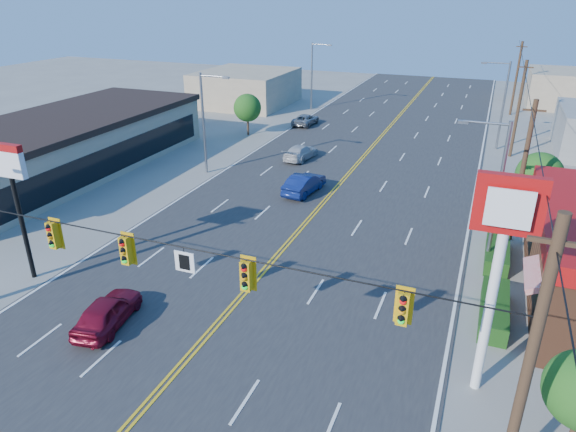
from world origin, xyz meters
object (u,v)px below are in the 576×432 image
at_px(signal_span, 153,269).
at_px(car_magenta, 108,313).
at_px(car_silver, 306,120).
at_px(car_white, 301,153).
at_px(kfc_pylon, 501,245).
at_px(pizza_hut_sign, 13,184).
at_px(car_blue, 304,184).

height_order(signal_span, car_magenta, signal_span).
relative_size(signal_span, car_silver, 5.74).
height_order(car_magenta, car_white, car_magenta).
height_order(kfc_pylon, pizza_hut_sign, kfc_pylon).
distance_m(kfc_pylon, car_silver, 41.44).
bearing_deg(pizza_hut_sign, car_magenta, -17.08).
bearing_deg(pizza_hut_sign, signal_span, -20.19).
bearing_deg(signal_span, car_blue, 95.02).
bearing_deg(kfc_pylon, car_silver, 118.90).
bearing_deg(kfc_pylon, pizza_hut_sign, 180.00).
xyz_separation_m(kfc_pylon, car_white, (-16.01, 24.09, -5.42)).
distance_m(car_blue, car_silver, 20.69).
relative_size(signal_span, car_magenta, 6.04).
bearing_deg(car_magenta, car_white, -98.27).
bearing_deg(car_blue, car_white, -60.91).
bearing_deg(pizza_hut_sign, kfc_pylon, 0.00).
bearing_deg(car_silver, car_magenta, 98.94).
distance_m(kfc_pylon, pizza_hut_sign, 22.02).
height_order(kfc_pylon, car_magenta, kfc_pylon).
xyz_separation_m(signal_span, car_blue, (-1.80, 20.47, -4.16)).
bearing_deg(car_white, car_magenta, 97.76).
bearing_deg(signal_span, car_silver, 102.33).
bearing_deg(pizza_hut_sign, car_blue, 61.13).
relative_size(kfc_pylon, pizza_hut_sign, 1.24).
bearing_deg(signal_span, car_white, 99.88).
bearing_deg(car_blue, signal_span, 101.99).
relative_size(car_blue, car_silver, 1.04).
xyz_separation_m(car_blue, car_silver, (-6.93, 19.49, -0.14)).
xyz_separation_m(car_magenta, car_blue, (2.57, 18.47, 0.04)).
distance_m(signal_span, car_white, 28.83).
height_order(pizza_hut_sign, car_white, pizza_hut_sign).
relative_size(kfc_pylon, car_silver, 2.00).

